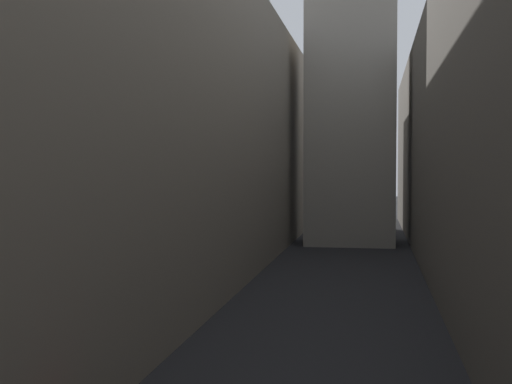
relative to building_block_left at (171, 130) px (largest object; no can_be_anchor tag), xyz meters
name	(u,v)px	position (x,y,z in m)	size (l,w,h in m)	color
ground_plane	(337,284)	(11.27, -2.00, -9.79)	(264.00, 264.00, 0.00)	#232326
building_block_left	(171,130)	(0.00, 0.00, 0.00)	(11.54, 108.00, 19.58)	gray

